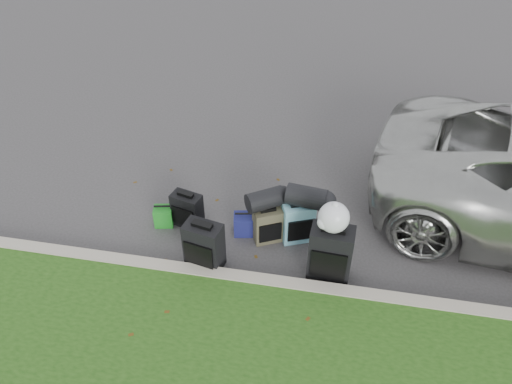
% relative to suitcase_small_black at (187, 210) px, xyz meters
% --- Properties ---
extents(ground, '(120.00, 120.00, 0.00)m').
position_rel_suitcase_small_black_xyz_m(ground, '(1.06, 0.03, -0.26)').
color(ground, '#383535').
rests_on(ground, ground).
extents(curb, '(120.00, 0.18, 0.15)m').
position_rel_suitcase_small_black_xyz_m(curb, '(1.06, -0.97, -0.19)').
color(curb, '#9E937F').
rests_on(curb, ground).
extents(suitcase_small_black, '(0.47, 0.33, 0.53)m').
position_rel_suitcase_small_black_xyz_m(suitcase_small_black, '(0.00, 0.00, 0.00)').
color(suitcase_small_black, black).
rests_on(suitcase_small_black, ground).
extents(suitcase_large_black_left, '(0.53, 0.38, 0.69)m').
position_rel_suitcase_small_black_xyz_m(suitcase_large_black_left, '(0.45, -0.74, 0.08)').
color(suitcase_large_black_left, black).
rests_on(suitcase_large_black_left, ground).
extents(suitcase_olive, '(0.45, 0.38, 0.53)m').
position_rel_suitcase_small_black_xyz_m(suitcase_olive, '(1.18, -0.10, -0.00)').
color(suitcase_olive, '#393525').
rests_on(suitcase_olive, ground).
extents(suitcase_teal, '(0.49, 0.40, 0.61)m').
position_rel_suitcase_small_black_xyz_m(suitcase_teal, '(1.58, -0.01, 0.04)').
color(suitcase_teal, '#5E99B5').
rests_on(suitcase_teal, ground).
extents(suitcase_large_black_right, '(0.55, 0.35, 0.80)m').
position_rel_suitcase_small_black_xyz_m(suitcase_large_black_right, '(2.06, -0.63, 0.14)').
color(suitcase_large_black_right, black).
rests_on(suitcase_large_black_right, ground).
extents(tote_green, '(0.30, 0.26, 0.30)m').
position_rel_suitcase_small_black_xyz_m(tote_green, '(-0.34, -0.07, -0.12)').
color(tote_green, '#1C7E1F').
rests_on(tote_green, ground).
extents(tote_navy, '(0.33, 0.28, 0.32)m').
position_rel_suitcase_small_black_xyz_m(tote_navy, '(0.84, -0.03, -0.11)').
color(tote_navy, navy).
rests_on(tote_navy, ground).
extents(duffel_left, '(0.57, 0.51, 0.27)m').
position_rel_suitcase_small_black_xyz_m(duffel_left, '(1.13, -0.04, 0.40)').
color(duffel_left, black).
rests_on(duffel_left, suitcase_olive).
extents(duffel_right, '(0.56, 0.36, 0.29)m').
position_rel_suitcase_small_black_xyz_m(duffel_right, '(1.68, -0.00, 0.49)').
color(duffel_right, black).
rests_on(duffel_right, suitcase_teal).
extents(trash_bag, '(0.38, 0.38, 0.38)m').
position_rel_suitcase_small_black_xyz_m(trash_bag, '(2.05, -0.61, 0.72)').
color(trash_bag, white).
rests_on(trash_bag, suitcase_large_black_right).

